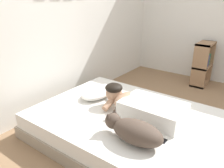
{
  "coord_description": "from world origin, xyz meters",
  "views": [
    {
      "loc": [
        -2.12,
        -0.65,
        1.52
      ],
      "look_at": [
        -0.2,
        0.76,
        0.55
      ],
      "focal_mm": 35.97,
      "sensor_mm": 36.0,
      "label": 1
    }
  ],
  "objects_px": {
    "coffee_cup": "(114,96)",
    "bookshelf": "(203,63)",
    "dog": "(134,131)",
    "cell_phone": "(159,139)",
    "bed": "(130,127)",
    "person_lying": "(141,105)",
    "pillow": "(98,92)"
  },
  "relations": [
    {
      "from": "person_lying",
      "to": "cell_phone",
      "type": "height_order",
      "value": "person_lying"
    },
    {
      "from": "pillow",
      "to": "dog",
      "type": "relative_size",
      "value": 0.9
    },
    {
      "from": "dog",
      "to": "person_lying",
      "type": "bearing_deg",
      "value": 21.94
    },
    {
      "from": "dog",
      "to": "cell_phone",
      "type": "bearing_deg",
      "value": -49.22
    },
    {
      "from": "bed",
      "to": "dog",
      "type": "bearing_deg",
      "value": -144.08
    },
    {
      "from": "bed",
      "to": "person_lying",
      "type": "xyz_separation_m",
      "value": [
        0.08,
        -0.09,
        0.26
      ]
    },
    {
      "from": "bed",
      "to": "bookshelf",
      "type": "bearing_deg",
      "value": -4.16
    },
    {
      "from": "dog",
      "to": "cell_phone",
      "type": "relative_size",
      "value": 4.11
    },
    {
      "from": "person_lying",
      "to": "dog",
      "type": "distance_m",
      "value": 0.48
    },
    {
      "from": "pillow",
      "to": "dog",
      "type": "height_order",
      "value": "dog"
    },
    {
      "from": "bed",
      "to": "cell_phone",
      "type": "distance_m",
      "value": 0.52
    },
    {
      "from": "bed",
      "to": "dog",
      "type": "xyz_separation_m",
      "value": [
        -0.37,
        -0.27,
        0.26
      ]
    },
    {
      "from": "cell_phone",
      "to": "bookshelf",
      "type": "distance_m",
      "value": 2.36
    },
    {
      "from": "pillow",
      "to": "person_lying",
      "type": "relative_size",
      "value": 0.57
    },
    {
      "from": "bed",
      "to": "pillow",
      "type": "bearing_deg",
      "value": 73.72
    },
    {
      "from": "dog",
      "to": "coffee_cup",
      "type": "xyz_separation_m",
      "value": [
        0.58,
        0.64,
        -0.07
      ]
    },
    {
      "from": "pillow",
      "to": "dog",
      "type": "distance_m",
      "value": 1.01
    },
    {
      "from": "bed",
      "to": "dog",
      "type": "height_order",
      "value": "dog"
    },
    {
      "from": "coffee_cup",
      "to": "pillow",
      "type": "bearing_deg",
      "value": 100.08
    },
    {
      "from": "pillow",
      "to": "cell_phone",
      "type": "bearing_deg",
      "value": -110.88
    },
    {
      "from": "pillow",
      "to": "dog",
      "type": "xyz_separation_m",
      "value": [
        -0.54,
        -0.85,
        0.05
      ]
    },
    {
      "from": "person_lying",
      "to": "coffee_cup",
      "type": "height_order",
      "value": "person_lying"
    },
    {
      "from": "bed",
      "to": "coffee_cup",
      "type": "height_order",
      "value": "coffee_cup"
    },
    {
      "from": "bed",
      "to": "person_lying",
      "type": "height_order",
      "value": "person_lying"
    },
    {
      "from": "coffee_cup",
      "to": "bookshelf",
      "type": "distance_m",
      "value": 1.99
    },
    {
      "from": "dog",
      "to": "coffee_cup",
      "type": "bearing_deg",
      "value": 47.82
    },
    {
      "from": "coffee_cup",
      "to": "bed",
      "type": "bearing_deg",
      "value": -119.35
    },
    {
      "from": "person_lying",
      "to": "bed",
      "type": "bearing_deg",
      "value": 132.76
    },
    {
      "from": "pillow",
      "to": "cell_phone",
      "type": "distance_m",
      "value": 1.1
    },
    {
      "from": "person_lying",
      "to": "coffee_cup",
      "type": "xyz_separation_m",
      "value": [
        0.13,
        0.46,
        -0.07
      ]
    },
    {
      "from": "bed",
      "to": "pillow",
      "type": "xyz_separation_m",
      "value": [
        0.17,
        0.58,
        0.21
      ]
    },
    {
      "from": "bed",
      "to": "cell_phone",
      "type": "height_order",
      "value": "cell_phone"
    }
  ]
}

